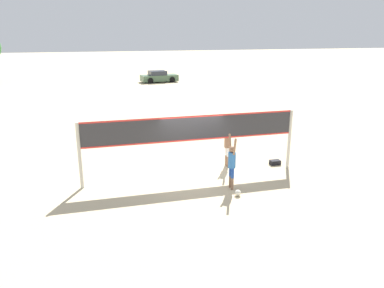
{
  "coord_description": "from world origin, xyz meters",
  "views": [
    {
      "loc": [
        -3.67,
        -13.66,
        5.67
      ],
      "look_at": [
        0.0,
        0.0,
        1.39
      ],
      "focal_mm": 35.0,
      "sensor_mm": 36.0,
      "label": 1
    }
  ],
  "objects_px": {
    "volleyball": "(238,193)",
    "gear_bag": "(275,162)",
    "player_spiker": "(232,161)",
    "parked_car_near": "(159,77)",
    "player_blocker": "(228,142)",
    "volleyball_net": "(192,134)"
  },
  "relations": [
    {
      "from": "volleyball_net",
      "to": "player_spiker",
      "type": "xyz_separation_m",
      "value": [
        1.12,
        -1.51,
        -0.73
      ]
    },
    {
      "from": "player_spiker",
      "to": "parked_car_near",
      "type": "height_order",
      "value": "player_spiker"
    },
    {
      "from": "volleyball",
      "to": "player_spiker",
      "type": "bearing_deg",
      "value": 89.78
    },
    {
      "from": "volleyball_net",
      "to": "gear_bag",
      "type": "xyz_separation_m",
      "value": [
        3.93,
        0.45,
        -1.71
      ]
    },
    {
      "from": "player_blocker",
      "to": "volleyball",
      "type": "height_order",
      "value": "player_blocker"
    },
    {
      "from": "player_spiker",
      "to": "player_blocker",
      "type": "bearing_deg",
      "value": -16.49
    },
    {
      "from": "player_blocker",
      "to": "volleyball",
      "type": "relative_size",
      "value": 9.27
    },
    {
      "from": "volleyball_net",
      "to": "volleyball",
      "type": "distance_m",
      "value": 2.99
    },
    {
      "from": "parked_car_near",
      "to": "player_spiker",
      "type": "bearing_deg",
      "value": -101.93
    },
    {
      "from": "volleyball_net",
      "to": "volleyball",
      "type": "bearing_deg",
      "value": -63.11
    },
    {
      "from": "player_spiker",
      "to": "player_blocker",
      "type": "relative_size",
      "value": 0.98
    },
    {
      "from": "volleyball",
      "to": "gear_bag",
      "type": "xyz_separation_m",
      "value": [
        2.81,
        2.64,
        -0.01
      ]
    },
    {
      "from": "volleyball_net",
      "to": "volleyball",
      "type": "xyz_separation_m",
      "value": [
        1.11,
        -2.19,
        -1.7
      ]
    },
    {
      "from": "volleyball",
      "to": "parked_car_near",
      "type": "xyz_separation_m",
      "value": [
        2.83,
        31.66,
        0.48
      ]
    },
    {
      "from": "player_blocker",
      "to": "volleyball",
      "type": "xyz_separation_m",
      "value": [
        -0.7,
        -3.05,
        -0.98
      ]
    },
    {
      "from": "player_blocker",
      "to": "gear_bag",
      "type": "xyz_separation_m",
      "value": [
        2.11,
        -0.4,
        -1.0
      ]
    },
    {
      "from": "volleyball",
      "to": "gear_bag",
      "type": "bearing_deg",
      "value": 43.2
    },
    {
      "from": "gear_bag",
      "to": "parked_car_near",
      "type": "bearing_deg",
      "value": 89.97
    },
    {
      "from": "volleyball_net",
      "to": "parked_car_near",
      "type": "distance_m",
      "value": 29.75
    },
    {
      "from": "volleyball_net",
      "to": "player_blocker",
      "type": "relative_size",
      "value": 4.16
    },
    {
      "from": "parked_car_near",
      "to": "volleyball_net",
      "type": "bearing_deg",
      "value": -104.34
    },
    {
      "from": "player_blocker",
      "to": "gear_bag",
      "type": "relative_size",
      "value": 4.65
    }
  ]
}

